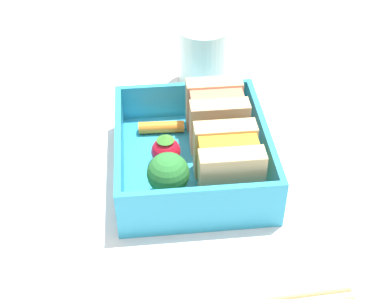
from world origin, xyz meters
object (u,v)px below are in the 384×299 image
Objects in this scene: sandwich_left at (216,115)px; drinking_glass at (203,56)px; carrot_stick_far_left at (161,127)px; sandwich_center_left at (228,163)px; broccoli_floret at (168,174)px; strawberry_far_left at (166,151)px.

drinking_glass is at bearing 179.16° from sandwich_left.
sandwich_left is at bearing 76.65° from carrot_stick_far_left.
carrot_stick_far_left is at bearing -26.87° from drinking_glass.
sandwich_center_left reaches higher than broccoli_floret.
carrot_stick_far_left is 5.28cm from strawberry_far_left.
broccoli_floret is at bearing -80.40° from sandwich_center_left.
drinking_glass is (-11.49, 5.82, 1.76)cm from carrot_stick_far_left.
carrot_stick_far_left is 13.00cm from drinking_glass.
sandwich_left reaches higher than carrot_stick_far_left.
broccoli_floret is at bearing -0.75° from strawberry_far_left.
drinking_glass reaches higher than strawberry_far_left.
strawberry_far_left is at bearing 1.93° from carrot_stick_far_left.
sandwich_center_left is 1.27× the size of broccoli_floret.
drinking_glass is at bearing 179.47° from sandwich_center_left.
strawberry_far_left is at bearing 179.25° from broccoli_floret.
sandwich_center_left is 0.84× the size of drinking_glass.
sandwich_left is 1.00× the size of sandwich_center_left.
carrot_stick_far_left is at bearing -103.35° from sandwich_left.
drinking_glass reaches higher than sandwich_left.
sandwich_center_left is 10.70cm from carrot_stick_far_left.
sandwich_left is at bearing 180.00° from sandwich_center_left.
strawberry_far_left is 17.63cm from drinking_glass.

